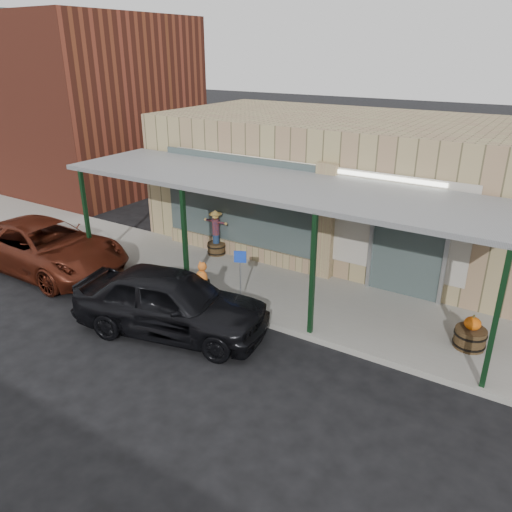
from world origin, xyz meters
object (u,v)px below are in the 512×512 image
Objects in this scene: parked_sedan at (171,302)px; handicap_sign at (240,271)px; barrel_pumpkin at (470,336)px; car_maroon at (46,247)px; barrel_scarecrow at (216,239)px.

handicap_sign is at bearing -37.10° from parked_sedan.
barrel_pumpkin is at bearing -78.36° from parked_sedan.
parked_sedan reaches higher than car_maroon.
car_maroon is (-11.55, -2.06, 0.31)m from barrel_pumpkin.
car_maroon is (-3.73, -3.41, 0.10)m from barrel_scarecrow.
barrel_scarecrow is 1.82× the size of barrel_pumpkin.
parked_sedan is 5.54m from car_maroon.
car_maroon is at bearing -147.51° from barrel_scarecrow.
barrel_scarecrow is 0.98× the size of handicap_sign.
barrel_scarecrow is at bearing 111.76° from handicap_sign.
handicap_sign is 6.36m from car_maroon.
handicap_sign is 0.30× the size of parked_sedan.
barrel_scarecrow is at bearing -48.01° from car_maroon.
barrel_pumpkin is at bearing -80.34° from car_maroon.
parked_sedan is at bearing -76.70° from barrel_scarecrow.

